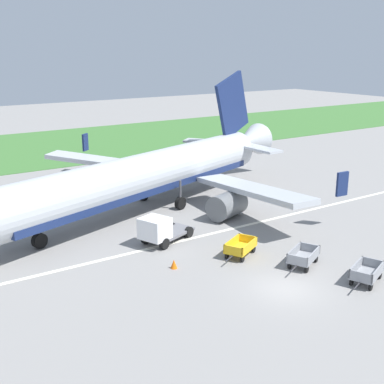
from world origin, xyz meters
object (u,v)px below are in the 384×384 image
at_px(airplane, 150,175).
at_px(service_truck_beside_carts, 159,230).
at_px(baggage_cart_second_in_row, 303,257).
at_px(baggage_cart_third_in_row, 240,247).
at_px(traffic_cone_near_plane, 174,264).
at_px(baggage_cart_nearest, 366,273).

distance_m(airplane, service_truck_beside_carts, 8.75).
bearing_deg(airplane, baggage_cart_second_in_row, -81.89).
height_order(baggage_cart_second_in_row, service_truck_beside_carts, service_truck_beside_carts).
height_order(baggage_cart_third_in_row, traffic_cone_near_plane, baggage_cart_third_in_row).
xyz_separation_m(baggage_cart_nearest, baggage_cart_second_in_row, (-1.38, 3.82, 0.00)).
bearing_deg(baggage_cart_second_in_row, baggage_cart_third_in_row, 123.82).
height_order(airplane, baggage_cart_third_in_row, airplane).
distance_m(baggage_cart_second_in_row, traffic_cone_near_plane, 8.34).
bearing_deg(airplane, traffic_cone_near_plane, -112.49).
bearing_deg(service_truck_beside_carts, baggage_cart_nearest, -59.22).
relative_size(airplane, baggage_cart_second_in_row, 10.40).
height_order(airplane, traffic_cone_near_plane, airplane).
height_order(baggage_cart_nearest, baggage_cart_third_in_row, same).
height_order(airplane, baggage_cart_nearest, airplane).
bearing_deg(baggage_cart_second_in_row, baggage_cart_nearest, -70.21).
distance_m(baggage_cart_third_in_row, traffic_cone_near_plane, 4.90).
bearing_deg(baggage_cart_third_in_row, baggage_cart_nearest, -63.06).
bearing_deg(baggage_cart_nearest, traffic_cone_near_plane, 136.74).
distance_m(baggage_cart_second_in_row, service_truck_beside_carts, 10.19).
bearing_deg(baggage_cart_nearest, baggage_cart_third_in_row, 116.94).
distance_m(baggage_cart_third_in_row, service_truck_beside_carts, 5.98).
distance_m(airplane, baggage_cart_second_in_row, 16.41).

